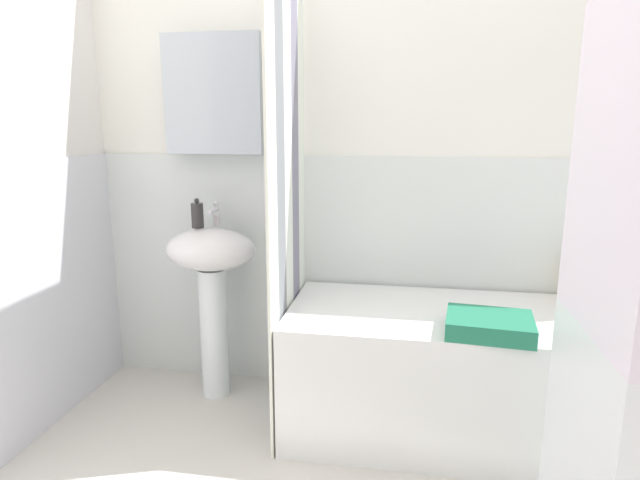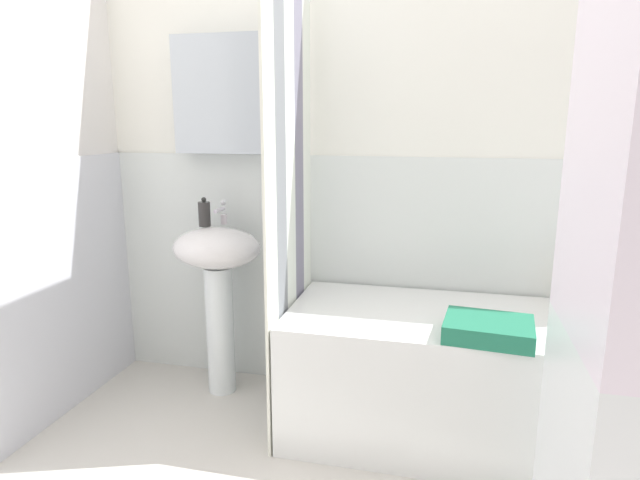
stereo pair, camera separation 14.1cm
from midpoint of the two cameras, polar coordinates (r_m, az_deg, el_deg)
wall_back_tiled at (r=2.64m, az=9.68°, el=7.41°), size 3.60×0.18×2.40m
sink at (r=2.70m, az=-9.31°, el=-3.50°), size 0.44×0.34×0.86m
faucet at (r=2.71m, az=-8.86°, el=2.87°), size 0.03×0.12×0.12m
soap_dispenser at (r=2.69m, az=-10.68°, el=2.75°), size 0.06×0.06×0.14m
bathtub at (r=2.50m, az=17.78°, el=-13.86°), size 1.62×0.68×0.56m
shower_curtain at (r=2.35m, az=-1.50°, el=3.54°), size 0.01×0.68×2.00m
shampoo_bottle at (r=2.74m, az=30.74°, el=-4.79°), size 0.05×0.05×0.15m
conditioner_bottle at (r=2.68m, az=27.60°, el=-4.25°), size 0.06×0.06×0.20m
towel_folded at (r=2.17m, az=19.21°, el=-8.93°), size 0.35×0.29×0.07m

